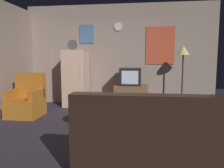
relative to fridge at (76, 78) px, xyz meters
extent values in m
plane|color=#2D2833|center=(1.11, -2.04, -0.75)|extent=(12.00, 12.00, 0.00)
cube|color=gray|center=(1.11, 0.41, 0.62)|extent=(5.20, 0.10, 2.75)
cube|color=#C64C2D|center=(2.24, 0.35, 0.88)|extent=(0.76, 0.02, 1.00)
cube|color=teal|center=(0.23, 0.35, 1.21)|extent=(0.40, 0.02, 0.52)
cylinder|color=silver|center=(1.10, 0.35, 1.39)|extent=(0.22, 0.03, 0.22)
cube|color=beige|center=(0.00, 0.00, 0.00)|extent=(0.60, 0.60, 1.50)
cylinder|color=silver|center=(0.22, -0.30, 0.20)|extent=(0.02, 0.02, 0.36)
cylinder|color=#4C4C51|center=(-0.05, -0.08, 0.89)|extent=(0.26, 0.04, 0.26)
cube|color=brown|center=(1.49, -0.07, -0.45)|extent=(0.84, 0.52, 0.60)
cube|color=#AD4733|center=(1.49, -0.34, -0.54)|extent=(0.76, 0.01, 0.14)
cube|color=black|center=(1.47, -0.07, 0.07)|extent=(0.54, 0.50, 0.44)
cube|color=silver|center=(1.47, -0.32, 0.07)|extent=(0.41, 0.01, 0.33)
cylinder|color=#332D28|center=(2.76, -0.13, -0.74)|extent=(0.24, 0.24, 0.02)
cylinder|color=#332D28|center=(2.76, -0.13, -0.05)|extent=(0.04, 0.04, 1.40)
cone|color=#F2D18C|center=(2.76, -0.13, 0.73)|extent=(0.32, 0.32, 0.22)
cylinder|color=brown|center=(0.84, -1.69, -0.73)|extent=(0.72, 0.72, 0.04)
cylinder|color=brown|center=(0.84, -1.69, -0.54)|extent=(0.24, 0.24, 0.39)
cylinder|color=brown|center=(0.84, -1.69, -0.34)|extent=(0.72, 0.72, 0.04)
cylinder|color=silver|center=(0.77, -1.73, -0.25)|extent=(0.05, 0.05, 0.15)
cylinder|color=silver|center=(0.97, -1.69, -0.28)|extent=(0.08, 0.08, 0.09)
cube|color=black|center=(0.89, -1.73, -0.31)|extent=(0.16, 0.07, 0.02)
cube|color=#B2661E|center=(-0.79, -1.22, -0.55)|extent=(0.68, 0.68, 0.40)
cube|color=#B2661E|center=(-0.79, -0.96, -0.07)|extent=(0.68, 0.16, 0.56)
cube|color=#B2661E|center=(-1.07, -1.22, -0.25)|extent=(0.12, 0.60, 0.20)
cube|color=#B2661E|center=(-0.51, -1.22, -0.25)|extent=(0.12, 0.60, 0.20)
cube|color=black|center=(1.86, -3.12, -0.55)|extent=(1.70, 0.80, 0.40)
cube|color=black|center=(1.86, -3.42, -0.09)|extent=(1.70, 0.20, 0.52)
cube|color=tan|center=(2.17, -0.23, -0.74)|extent=(0.20, 0.15, 0.02)
cube|color=#8C99A3|center=(2.17, -0.23, -0.72)|extent=(0.21, 0.13, 0.02)
cube|color=#C27747|center=(2.17, -0.23, -0.70)|extent=(0.21, 0.15, 0.02)
cube|color=#50556F|center=(2.17, -0.23, -0.68)|extent=(0.21, 0.12, 0.03)
cube|color=#4C58B1|center=(2.17, -0.23, -0.65)|extent=(0.17, 0.12, 0.03)
cube|color=#759558|center=(2.17, -0.23, -0.62)|extent=(0.21, 0.17, 0.02)
camera|label=1|loc=(1.75, -5.62, 0.53)|focal=34.62mm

